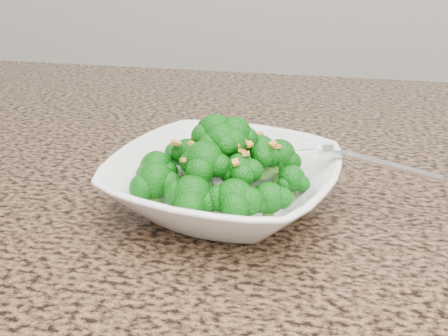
# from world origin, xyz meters

# --- Properties ---
(granite_counter) EXTENTS (1.64, 1.04, 0.03)m
(granite_counter) POSITION_xyz_m (0.00, 0.30, 0.89)
(granite_counter) COLOR brown
(granite_counter) RESTS_ON cabinet
(bowl) EXTENTS (0.29, 0.29, 0.06)m
(bowl) POSITION_xyz_m (-0.11, 0.21, 0.93)
(bowl) COLOR white
(bowl) RESTS_ON granite_counter
(broccoli_pile) EXTENTS (0.22, 0.22, 0.07)m
(broccoli_pile) POSITION_xyz_m (-0.11, 0.21, 1.00)
(broccoli_pile) COLOR #0B650B
(broccoli_pile) RESTS_ON bowl
(garlic_topping) EXTENTS (0.13, 0.13, 0.01)m
(garlic_topping) POSITION_xyz_m (-0.11, 0.21, 1.03)
(garlic_topping) COLOR gold
(garlic_topping) RESTS_ON broccoli_pile
(fork) EXTENTS (0.17, 0.03, 0.01)m
(fork) POSITION_xyz_m (0.02, 0.23, 0.97)
(fork) COLOR silver
(fork) RESTS_ON bowl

